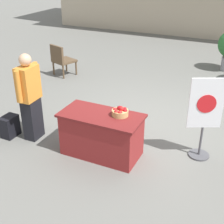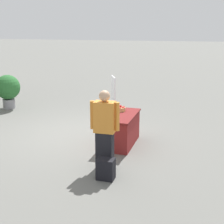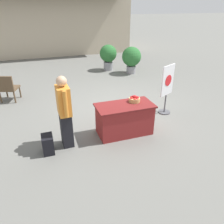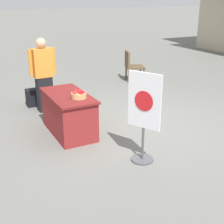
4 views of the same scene
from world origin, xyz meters
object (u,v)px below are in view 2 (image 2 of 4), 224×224
(apple_basket, at_px, (120,108))
(poster_board, at_px, (113,98))
(backpack, at_px, (106,169))
(potted_plant_far_right, at_px, (8,89))
(person_visitor, at_px, (105,130))
(display_table, at_px, (121,129))

(apple_basket, height_order, poster_board, poster_board)
(backpack, relative_size, poster_board, 0.29)
(apple_basket, relative_size, potted_plant_far_right, 0.23)
(backpack, bearing_deg, apple_basket, 8.48)
(apple_basket, height_order, backpack, apple_basket)
(apple_basket, bearing_deg, potted_plant_far_right, 67.17)
(poster_board, bearing_deg, backpack, -101.95)
(person_visitor, relative_size, potted_plant_far_right, 1.36)
(apple_basket, bearing_deg, display_table, -160.15)
(person_visitor, height_order, potted_plant_far_right, person_visitor)
(apple_basket, xyz_separation_m, person_visitor, (-1.74, -0.16, -0.00))
(apple_basket, distance_m, poster_board, 1.40)
(display_table, xyz_separation_m, poster_board, (1.58, 0.67, 0.40))
(display_table, distance_m, person_visitor, 1.51)
(poster_board, xyz_separation_m, potted_plant_far_right, (0.71, 4.17, -0.07))
(person_visitor, bearing_deg, display_table, -0.00)
(display_table, height_order, potted_plant_far_right, potted_plant_far_right)
(person_visitor, bearing_deg, apple_basket, 3.17)
(display_table, bearing_deg, backpack, -173.41)
(potted_plant_far_right, bearing_deg, display_table, -115.34)
(display_table, distance_m, backpack, 1.91)
(display_table, xyz_separation_m, person_visitor, (-1.44, -0.05, 0.46))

